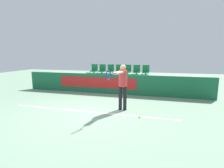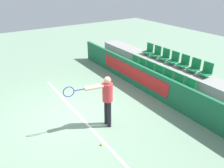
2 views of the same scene
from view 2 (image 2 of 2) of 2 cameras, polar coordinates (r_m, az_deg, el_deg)
ground_plane at (r=7.76m, az=-9.99°, el=-8.08°), size 30.00×30.00×0.00m
court_baseline at (r=7.81m, az=-8.97°, el=-7.73°), size 6.28×0.08×0.01m
barrier_wall at (r=9.09m, az=8.69°, el=1.10°), size 9.96×0.14×1.04m
bleacher_tier_front at (r=9.53m, az=11.07°, el=0.16°), size 9.56×0.90×0.45m
bleacher_tier_middle at (r=10.05m, az=14.90°, el=2.54°), size 9.56×0.90×0.89m
stadium_chair_0 at (r=10.53m, az=5.71°, el=5.72°), size 0.41×0.37×0.56m
stadium_chair_1 at (r=10.15m, az=7.60°, el=4.83°), size 0.41×0.37×0.56m
stadium_chair_2 at (r=9.78m, az=9.64°, el=3.86°), size 0.41×0.37×0.56m
stadium_chair_3 at (r=9.43m, az=11.83°, el=2.82°), size 0.41×0.37×0.56m
stadium_chair_4 at (r=9.10m, az=14.18°, el=1.69°), size 0.41×0.37×0.56m
stadium_chair_5 at (r=8.78m, az=16.69°, el=0.47°), size 0.41×0.37×0.56m
stadium_chair_6 at (r=8.49m, az=19.39°, el=-0.83°), size 0.41×0.37×0.56m
stadium_chair_7 at (r=10.95m, az=9.53°, el=8.76°), size 0.41×0.37×0.56m
stadium_chair_8 at (r=10.59m, az=11.50°, el=8.00°), size 0.41×0.37×0.56m
stadium_chair_9 at (r=10.24m, az=13.59°, el=7.17°), size 0.41×0.37×0.56m
stadium_chair_10 at (r=9.90m, az=15.81°, el=6.28°), size 0.41×0.37×0.56m
stadium_chair_11 at (r=9.58m, az=18.18°, el=5.31°), size 0.41×0.37×0.56m
stadium_chair_12 at (r=9.29m, az=20.70°, el=4.28°), size 0.41×0.37×0.56m
stadium_chair_13 at (r=9.01m, az=23.37°, el=3.16°), size 0.41×0.37×0.56m
tennis_player at (r=6.61m, az=-1.68°, el=-3.37°), size 0.42×1.46×1.70m
tennis_ball at (r=6.44m, az=-2.73°, el=-15.47°), size 0.07×0.07×0.07m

